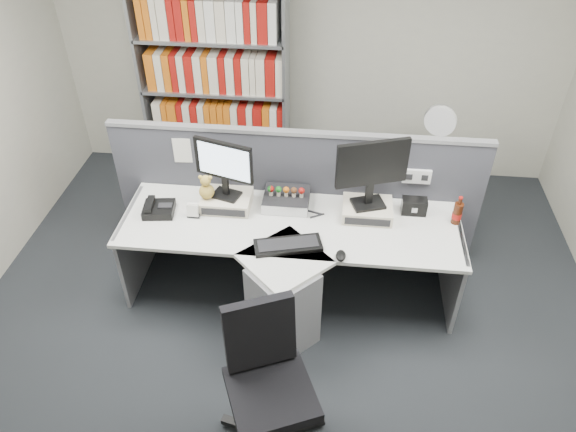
# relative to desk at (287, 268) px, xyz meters

# --- Properties ---
(ground) EXTENTS (5.50, 5.50, 0.00)m
(ground) POSITION_rel_desk_xyz_m (0.00, -0.60, -0.46)
(ground) COLOR #26292D
(ground) RESTS_ON ground
(room_shell) EXTENTS (5.04, 5.54, 2.72)m
(room_shell) POSITION_rel_desk_xyz_m (0.00, -0.60, 1.33)
(room_shell) COLOR #B8B6A4
(room_shell) RESTS_ON ground
(partition) EXTENTS (3.00, 0.08, 1.27)m
(partition) POSITION_rel_desk_xyz_m (0.00, 0.65, 0.19)
(partition) COLOR #41424A
(partition) RESTS_ON ground
(desk) EXTENTS (2.60, 1.20, 0.72)m
(desk) POSITION_rel_desk_xyz_m (0.00, 0.00, 0.00)
(desk) COLOR white
(desk) RESTS_ON ground
(monitor_riser_left) EXTENTS (0.38, 0.31, 0.10)m
(monitor_riser_left) POSITION_rel_desk_xyz_m (-0.52, 0.38, 0.31)
(monitor_riser_left) COLOR beige
(monitor_riser_left) RESTS_ON desk
(monitor_riser_right) EXTENTS (0.38, 0.31, 0.10)m
(monitor_riser_right) POSITION_rel_desk_xyz_m (0.58, 0.38, 0.31)
(monitor_riser_right) COLOR beige
(monitor_riser_right) RESTS_ON desk
(monitor_left) EXTENTS (0.46, 0.21, 0.48)m
(monitor_left) POSITION_rel_desk_xyz_m (-0.52, 0.38, 0.65)
(monitor_left) COLOR black
(monitor_left) RESTS_ON monitor_riser_left
(monitor_right) EXTENTS (0.53, 0.24, 0.55)m
(monitor_right) POSITION_rel_desk_xyz_m (0.58, 0.38, 0.69)
(monitor_right) COLOR black
(monitor_right) RESTS_ON monitor_riser_right
(desktop_pc) EXTENTS (0.36, 0.32, 0.09)m
(desktop_pc) POSITION_rel_desk_xyz_m (-0.05, 0.45, 0.31)
(desktop_pc) COLOR black
(desktop_pc) RESTS_ON desk
(figurines) EXTENTS (0.29, 0.05, 0.09)m
(figurines) POSITION_rel_desk_xyz_m (-0.08, 0.44, 0.41)
(figurines) COLOR beige
(figurines) RESTS_ON desktop_pc
(keyboard) EXTENTS (0.52, 0.30, 0.03)m
(keyboard) POSITION_rel_desk_xyz_m (0.01, -0.05, 0.28)
(keyboard) COLOR black
(keyboard) RESTS_ON desk
(mouse) EXTENTS (0.07, 0.12, 0.04)m
(mouse) POSITION_rel_desk_xyz_m (0.39, -0.13, 0.29)
(mouse) COLOR black
(mouse) RESTS_ON desk
(desk_phone) EXTENTS (0.26, 0.24, 0.10)m
(desk_phone) POSITION_rel_desk_xyz_m (-1.04, 0.24, 0.30)
(desk_phone) COLOR black
(desk_phone) RESTS_ON desk
(desk_calendar) EXTENTS (0.10, 0.07, 0.12)m
(desk_calendar) POSITION_rel_desk_xyz_m (-0.75, 0.23, 0.31)
(desk_calendar) COLOR black
(desk_calendar) RESTS_ON desk
(plush_toy) EXTENTS (0.12, 0.12, 0.21)m
(plush_toy) POSITION_rel_desk_xyz_m (-0.66, 0.34, 0.45)
(plush_toy) COLOR gold
(plush_toy) RESTS_ON monitor_riser_left
(speaker) EXTENTS (0.19, 0.11, 0.13)m
(speaker) POSITION_rel_desk_xyz_m (0.94, 0.45, 0.33)
(speaker) COLOR black
(speaker) RESTS_ON desk
(cola_bottle) EXTENTS (0.07, 0.07, 0.24)m
(cola_bottle) POSITION_rel_desk_xyz_m (1.25, 0.36, 0.35)
(cola_bottle) COLOR #3F190A
(cola_bottle) RESTS_ON desk
(shelving_unit) EXTENTS (1.41, 0.40, 2.00)m
(shelving_unit) POSITION_rel_desk_xyz_m (-0.90, 1.85, 0.52)
(shelving_unit) COLOR gray
(shelving_unit) RESTS_ON ground
(filing_cabinet) EXTENTS (0.45, 0.61, 0.70)m
(filing_cabinet) POSITION_rel_desk_xyz_m (1.20, 1.40, -0.11)
(filing_cabinet) COLOR gray
(filing_cabinet) RESTS_ON ground
(desk_fan) EXTENTS (0.28, 0.17, 0.47)m
(desk_fan) POSITION_rel_desk_xyz_m (1.20, 1.40, 0.54)
(desk_fan) COLOR white
(desk_fan) RESTS_ON filing_cabinet
(office_chair) EXTENTS (0.69, 0.68, 1.03)m
(office_chair) POSITION_rel_desk_xyz_m (-0.01, -1.05, 0.10)
(office_chair) COLOR silver
(office_chair) RESTS_ON ground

